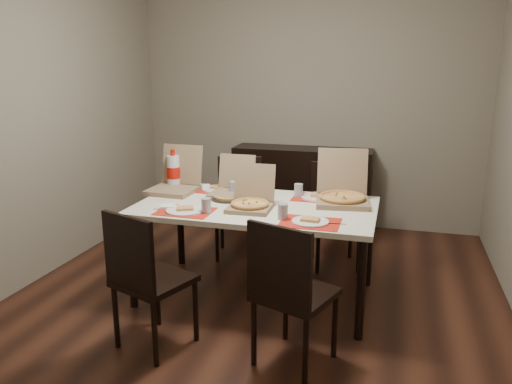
% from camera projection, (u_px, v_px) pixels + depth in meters
% --- Properties ---
extents(ground, '(3.80, 4.00, 0.02)m').
position_uv_depth(ground, '(258.00, 296.00, 3.99)').
color(ground, '#402013').
rests_on(ground, ground).
extents(room_walls, '(3.84, 4.02, 2.62)m').
position_uv_depth(room_walls, '(273.00, 71.00, 3.95)').
color(room_walls, gray).
rests_on(room_walls, ground).
extents(sideboard, '(1.50, 0.40, 0.90)m').
position_uv_depth(sideboard, '(302.00, 188.00, 5.53)').
color(sideboard, black).
rests_on(sideboard, ground).
extents(dining_table, '(1.80, 1.00, 0.75)m').
position_uv_depth(dining_table, '(256.00, 213.00, 3.82)').
color(dining_table, beige).
rests_on(dining_table, ground).
extents(chair_near_left, '(0.54, 0.54, 0.93)m').
position_uv_depth(chair_near_left, '(145.00, 275.00, 3.11)').
color(chair_near_left, black).
rests_on(chair_near_left, ground).
extents(chair_near_right, '(0.54, 0.54, 0.93)m').
position_uv_depth(chair_near_right, '(289.00, 289.00, 2.92)').
color(chair_near_right, black).
rests_on(chair_near_right, ground).
extents(chair_far_left, '(0.50, 0.50, 0.93)m').
position_uv_depth(chair_far_left, '(239.00, 202.00, 4.77)').
color(chair_far_left, black).
rests_on(chair_far_left, ground).
extents(chair_far_right, '(0.52, 0.52, 0.93)m').
position_uv_depth(chair_far_right, '(335.00, 209.00, 4.53)').
color(chair_far_right, black).
rests_on(chair_far_right, ground).
extents(setting_near_left, '(0.45, 0.30, 0.11)m').
position_uv_depth(setting_near_left, '(188.00, 209.00, 3.62)').
color(setting_near_left, red).
rests_on(setting_near_left, dining_table).
extents(setting_near_right, '(0.47, 0.30, 0.11)m').
position_uv_depth(setting_near_right, '(303.00, 219.00, 3.38)').
color(setting_near_right, red).
rests_on(setting_near_right, dining_table).
extents(setting_far_left, '(0.50, 0.30, 0.11)m').
position_uv_depth(setting_far_left, '(221.00, 189.00, 4.21)').
color(setting_far_left, red).
rests_on(setting_far_left, dining_table).
extents(setting_far_right, '(0.46, 0.30, 0.11)m').
position_uv_depth(setting_far_right, '(313.00, 195.00, 3.99)').
color(setting_far_right, red).
rests_on(setting_far_right, dining_table).
extents(napkin_loose, '(0.13, 0.14, 0.02)m').
position_uv_depth(napkin_loose, '(250.00, 208.00, 3.68)').
color(napkin_loose, white).
rests_on(napkin_loose, dining_table).
extents(pizza_box_center, '(0.32, 0.36, 0.31)m').
position_uv_depth(pizza_box_center, '(251.00, 202.00, 3.69)').
color(pizza_box_center, '#7C6547').
rests_on(pizza_box_center, dining_table).
extents(pizza_box_right, '(0.45, 0.49, 0.39)m').
position_uv_depth(pizza_box_right, '(342.00, 195.00, 3.84)').
color(pizza_box_right, '#7C6547').
rests_on(pizza_box_right, dining_table).
extents(pizza_box_left, '(0.39, 0.43, 0.37)m').
position_uv_depth(pizza_box_left, '(175.00, 184.00, 4.19)').
color(pizza_box_left, '#7C6547').
rests_on(pizza_box_left, dining_table).
extents(pizza_box_extra, '(0.32, 0.35, 0.31)m').
position_uv_depth(pizza_box_extra, '(232.00, 188.00, 4.08)').
color(pizza_box_extra, '#7C6547').
rests_on(pizza_box_extra, dining_table).
extents(faina_plate, '(0.28, 0.28, 0.03)m').
position_uv_depth(faina_plate, '(228.00, 198.00, 3.95)').
color(faina_plate, black).
rests_on(faina_plate, dining_table).
extents(dip_bowl, '(0.12, 0.12, 0.02)m').
position_uv_depth(dip_bowl, '(266.00, 199.00, 3.92)').
color(dip_bowl, white).
rests_on(dip_bowl, dining_table).
extents(soda_bottle, '(0.11, 0.11, 0.34)m').
position_uv_depth(soda_bottle, '(173.00, 172.00, 4.28)').
color(soda_bottle, silver).
rests_on(soda_bottle, dining_table).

